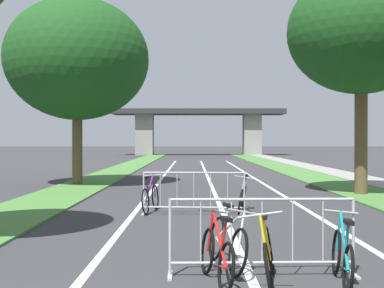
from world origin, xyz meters
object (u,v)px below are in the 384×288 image
at_px(crowd_barrier_second, 192,193).
at_px(bicycle_white_1, 225,242).
at_px(bicycle_silver_2, 241,198).
at_px(bicycle_teal_4, 341,257).
at_px(bicycle_purple_3, 149,197).
at_px(bicycle_red_0, 215,256).
at_px(tree_left_maple_mid, 76,59).
at_px(tree_right_pine_near, 360,32).
at_px(bicycle_yellow_5, 267,256).
at_px(crowd_barrier_nearest, 261,237).

height_order(crowd_barrier_second, bicycle_white_1, crowd_barrier_second).
relative_size(bicycle_silver_2, bicycle_teal_4, 1.03).
bearing_deg(bicycle_purple_3, crowd_barrier_second, -14.62).
relative_size(bicycle_red_0, bicycle_white_1, 0.95).
distance_m(tree_left_maple_mid, bicycle_silver_2, 10.75).
xyz_separation_m(tree_left_maple_mid, bicycle_teal_4, (6.54, -14.16, -4.74)).
bearing_deg(crowd_barrier_second, bicycle_purple_3, 156.18).
distance_m(bicycle_red_0, bicycle_purple_3, 6.58).
relative_size(tree_right_pine_near, bicycle_silver_2, 4.47).
height_order(bicycle_teal_4, bicycle_yellow_5, bicycle_yellow_5).
relative_size(tree_left_maple_mid, bicycle_yellow_5, 4.32).
distance_m(tree_right_pine_near, bicycle_white_1, 12.01).
xyz_separation_m(bicycle_silver_2, bicycle_purple_3, (-2.35, -0.03, 0.01)).
height_order(crowd_barrier_second, bicycle_teal_4, crowd_barrier_second).
xyz_separation_m(tree_right_pine_near, bicycle_white_1, (-5.12, -9.62, -5.05)).
xyz_separation_m(bicycle_white_1, bicycle_yellow_5, (0.46, -0.86, -0.00)).
xyz_separation_m(bicycle_silver_2, bicycle_yellow_5, (-0.33, -6.55, 0.01)).
bearing_deg(crowd_barrier_nearest, tree_right_pine_near, 65.03).
bearing_deg(crowd_barrier_second, tree_right_pine_near, 38.60).
bearing_deg(bicycle_teal_4, tree_right_pine_near, 78.87).
relative_size(crowd_barrier_nearest, bicycle_red_0, 1.60).
relative_size(bicycle_purple_3, bicycle_teal_4, 1.02).
distance_m(crowd_barrier_second, bicycle_red_0, 5.96).
distance_m(bicycle_purple_3, bicycle_teal_4, 7.15).
height_order(bicycle_red_0, bicycle_silver_2, bicycle_silver_2).
bearing_deg(bicycle_silver_2, bicycle_yellow_5, 97.19).
bearing_deg(bicycle_yellow_5, bicycle_purple_3, -63.55).
height_order(tree_right_pine_near, bicycle_white_1, tree_right_pine_near).
xyz_separation_m(tree_right_pine_near, bicycle_red_0, (-5.31, -10.40, -5.06)).
height_order(bicycle_red_0, bicycle_white_1, bicycle_white_1).
bearing_deg(crowd_barrier_nearest, bicycle_teal_4, -24.53).
bearing_deg(bicycle_yellow_5, crowd_barrier_nearest, -78.06).
relative_size(tree_right_pine_near, bicycle_red_0, 4.73).
bearing_deg(tree_left_maple_mid, bicycle_purple_3, -64.87).
bearing_deg(crowd_barrier_nearest, crowd_barrier_second, 99.10).
bearing_deg(tree_right_pine_near, bicycle_silver_2, -137.79).
relative_size(tree_right_pine_near, bicycle_purple_3, 4.50).
xyz_separation_m(bicycle_red_0, bicycle_white_1, (0.18, 0.78, 0.01)).
distance_m(tree_right_pine_near, bicycle_yellow_5, 12.53).
distance_m(crowd_barrier_second, bicycle_teal_4, 6.30).
bearing_deg(bicycle_purple_3, tree_left_maple_mid, 124.33).
bearing_deg(tree_left_maple_mid, bicycle_red_0, -70.60).
relative_size(tree_left_maple_mid, crowd_barrier_second, 2.97).
height_order(tree_right_pine_near, bicycle_teal_4, tree_right_pine_near).
xyz_separation_m(crowd_barrier_second, bicycle_silver_2, (1.24, 0.52, -0.16)).
height_order(bicycle_purple_3, bicycle_yellow_5, bicycle_yellow_5).
bearing_deg(tree_right_pine_near, bicycle_white_1, -118.02).
relative_size(bicycle_red_0, bicycle_purple_3, 0.95).
height_order(tree_left_maple_mid, crowd_barrier_second, tree_left_maple_mid).
bearing_deg(bicycle_purple_3, tree_right_pine_near, 39.88).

